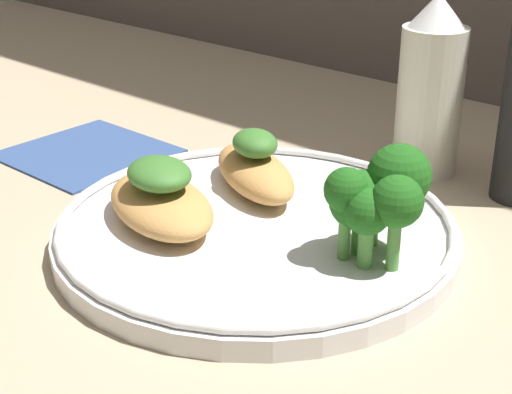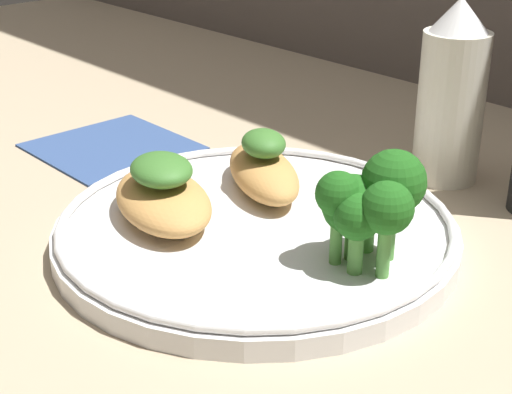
# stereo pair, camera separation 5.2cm
# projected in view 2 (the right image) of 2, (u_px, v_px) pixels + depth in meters

# --- Properties ---
(ground_plane) EXTENTS (1.80, 1.80, 0.01)m
(ground_plane) POSITION_uv_depth(u_px,v_px,m) (256.00, 249.00, 0.54)
(ground_plane) COLOR tan
(plate) EXTENTS (0.27, 0.27, 0.02)m
(plate) POSITION_uv_depth(u_px,v_px,m) (256.00, 229.00, 0.53)
(plate) COLOR white
(plate) RESTS_ON ground_plane
(grilled_meat_front) EXTENTS (0.12, 0.09, 0.05)m
(grilled_meat_front) POSITION_uv_depth(u_px,v_px,m) (163.00, 195.00, 0.53)
(grilled_meat_front) COLOR tan
(grilled_meat_front) RESTS_ON plate
(grilled_meat_middle) EXTENTS (0.11, 0.09, 0.05)m
(grilled_meat_middle) POSITION_uv_depth(u_px,v_px,m) (263.00, 168.00, 0.57)
(grilled_meat_middle) COLOR tan
(grilled_meat_middle) RESTS_ON plate
(broccoli_bunch) EXTENTS (0.06, 0.06, 0.07)m
(broccoli_bunch) POSITION_uv_depth(u_px,v_px,m) (370.00, 201.00, 0.46)
(broccoli_bunch) COLOR #569942
(broccoli_bunch) RESTS_ON plate
(sauce_bottle) EXTENTS (0.05, 0.05, 0.15)m
(sauce_bottle) POSITION_uv_depth(u_px,v_px,m) (452.00, 95.00, 0.61)
(sauce_bottle) COLOR silver
(sauce_bottle) RESTS_ON ground_plane
(napkin) EXTENTS (0.12, 0.12, 0.00)m
(napkin) POSITION_uv_depth(u_px,v_px,m) (112.00, 146.00, 0.70)
(napkin) COLOR #334C7F
(napkin) RESTS_ON ground_plane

